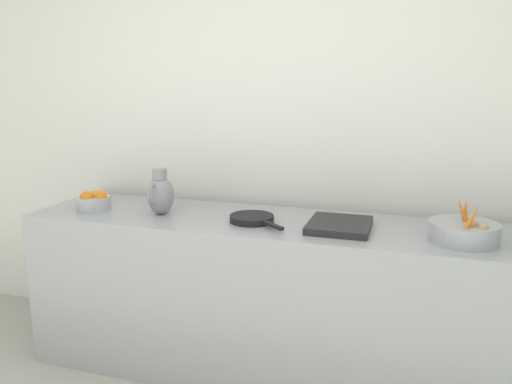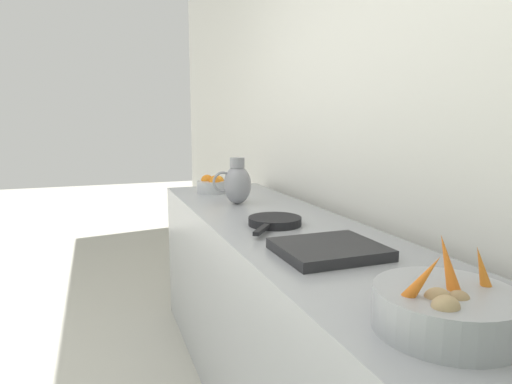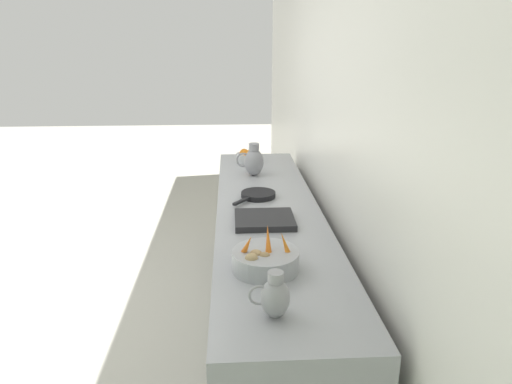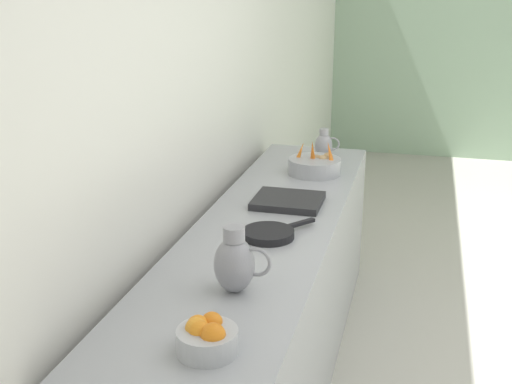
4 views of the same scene
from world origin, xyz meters
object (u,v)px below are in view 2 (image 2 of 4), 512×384
(vegetable_colander, at_px, (445,309))
(metal_pitcher_tall, at_px, (237,183))
(skillet_on_counter, at_px, (275,221))
(orange_bowl, at_px, (213,184))

(vegetable_colander, height_order, metal_pitcher_tall, metal_pitcher_tall)
(metal_pitcher_tall, distance_m, skillet_on_counter, 0.54)
(vegetable_colander, height_order, skillet_on_counter, vegetable_colander)
(skillet_on_counter, bearing_deg, metal_pitcher_tall, -89.94)
(metal_pitcher_tall, bearing_deg, skillet_on_counter, 90.06)
(vegetable_colander, relative_size, orange_bowl, 1.60)
(orange_bowl, height_order, skillet_on_counter, orange_bowl)
(vegetable_colander, bearing_deg, orange_bowl, -90.01)
(orange_bowl, bearing_deg, skillet_on_counter, 91.74)
(orange_bowl, bearing_deg, vegetable_colander, 89.99)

